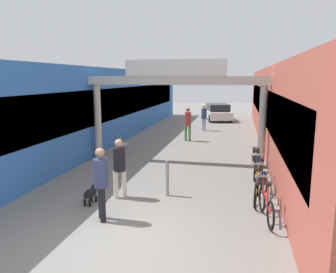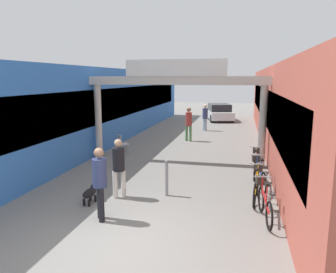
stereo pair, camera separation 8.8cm
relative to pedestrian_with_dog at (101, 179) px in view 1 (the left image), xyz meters
name	(u,v)px [view 1 (the left image)]	position (x,y,z in m)	size (l,w,h in m)	color
ground_plane	(112,243)	(0.66, -1.01, -1.02)	(80.00, 80.00, 0.00)	gray
storefront_left	(100,105)	(-4.43, 9.99, 0.90)	(3.00, 26.00, 3.85)	blue
storefront_right	(294,108)	(5.75, 9.99, 0.90)	(3.00, 26.00, 3.85)	#B25142
arcade_sign_gateway	(176,91)	(0.66, 5.83, 1.86)	(7.40, 0.47, 4.08)	beige
pedestrian_with_dog	(101,179)	(0.00, 0.00, 0.00)	(0.47, 0.47, 1.78)	black
pedestrian_companion	(119,164)	(-0.12, 1.52, -0.05)	(0.47, 0.47, 1.70)	silver
pedestrian_carrying_crate	(188,122)	(0.45, 10.40, 0.04)	(0.44, 0.44, 1.84)	#4C7F47
pedestrian_elderly_walking	(204,116)	(0.92, 14.14, -0.04)	(0.47, 0.47, 1.71)	#8C9EB2
dog_on_leash	(91,193)	(-0.73, 0.94, -0.73)	(0.29, 0.66, 0.48)	black
bicycle_red_nearest	(265,201)	(3.83, 0.94, -0.59)	(0.46, 1.68, 0.98)	black
bicycle_orange_second	(257,185)	(3.70, 2.17, -0.59)	(0.46, 1.69, 0.98)	black
bicycle_blue_third	(259,174)	(3.82, 3.31, -0.59)	(0.47, 1.67, 0.98)	black
bicycle_silver_farthest	(255,163)	(3.75, 4.57, -0.59)	(0.46, 1.69, 0.98)	black
bollard_post_metal	(167,177)	(1.17, 1.96, -0.48)	(0.10, 0.10, 1.08)	gray
cafe_chair_aluminium_nearer	(121,143)	(-1.96, 6.60, -0.48)	(0.56, 0.56, 0.89)	gray
parked_car_white	(218,112)	(1.42, 19.81, -0.38)	(2.68, 4.31, 1.33)	silver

